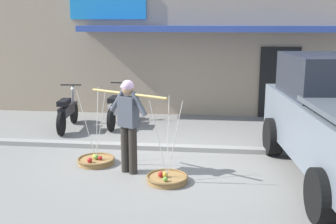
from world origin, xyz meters
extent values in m
plane|color=gray|center=(0.00, 0.00, 0.00)|extent=(90.00, 90.00, 0.00)
cube|color=gray|center=(0.00, 0.70, 0.05)|extent=(20.00, 0.24, 0.10)
cylinder|color=#2D2823|center=(-0.39, -0.68, 0.43)|extent=(0.15, 0.15, 0.86)
cylinder|color=#2D2823|center=(-0.23, -0.76, 0.43)|extent=(0.15, 0.15, 0.86)
cube|color=#474C56|center=(-0.31, -0.72, 1.13)|extent=(0.39, 0.33, 0.54)
sphere|color=tan|center=(-0.31, -0.72, 1.53)|extent=(0.21, 0.21, 0.21)
sphere|color=#D1A8CC|center=(-0.31, -0.72, 1.58)|extent=(0.22, 0.22, 0.22)
cylinder|color=#474C56|center=(-0.52, -0.61, 1.30)|extent=(0.34, 0.23, 0.43)
cylinder|color=#474C56|center=(-0.10, -0.83, 1.30)|extent=(0.34, 0.23, 0.43)
cylinder|color=tan|center=(-0.31, -0.72, 1.45)|extent=(1.49, 0.80, 0.04)
cylinder|color=#9E7542|center=(-1.04, -0.34, 0.04)|extent=(0.68, 0.68, 0.09)
torus|color=brown|center=(-1.04, -0.34, 0.10)|extent=(0.72, 0.72, 0.05)
sphere|color=gold|center=(-1.08, -0.31, 0.14)|extent=(0.10, 0.10, 0.10)
sphere|color=#B3211C|center=(-0.95, -0.37, 0.13)|extent=(0.08, 0.08, 0.08)
sphere|color=#69A33E|center=(-1.04, -0.35, 0.14)|extent=(0.10, 0.10, 0.10)
sphere|color=red|center=(-1.11, -0.54, 0.14)|extent=(0.10, 0.10, 0.10)
cylinder|color=silver|center=(-1.04, -0.18, 0.77)|extent=(0.01, 0.32, 1.36)
cylinder|color=silver|center=(-1.18, -0.42, 0.77)|extent=(0.28, 0.17, 1.36)
cylinder|color=silver|center=(-0.91, -0.42, 0.77)|extent=(0.28, 0.17, 1.36)
cylinder|color=#9E7542|center=(0.42, -1.10, 0.04)|extent=(0.68, 0.68, 0.09)
torus|color=brown|center=(0.42, -1.10, 0.10)|extent=(0.72, 0.72, 0.05)
sphere|color=#AB1F1B|center=(0.32, -1.11, 0.14)|extent=(0.10, 0.10, 0.10)
sphere|color=gold|center=(0.38, -1.11, 0.14)|extent=(0.09, 0.09, 0.09)
sphere|color=#71AE42|center=(0.42, -1.30, 0.13)|extent=(0.08, 0.08, 0.08)
cylinder|color=silver|center=(0.42, -0.94, 0.77)|extent=(0.01, 0.32, 1.36)
cylinder|color=silver|center=(0.29, -1.17, 0.77)|extent=(0.28, 0.17, 1.36)
cylinder|color=silver|center=(0.56, -1.17, 0.77)|extent=(0.28, 0.17, 1.36)
cylinder|color=black|center=(-2.56, 2.77, 0.29)|extent=(0.13, 0.58, 0.58)
cylinder|color=black|center=(-2.45, 1.53, 0.29)|extent=(0.13, 0.58, 0.58)
cube|color=black|center=(-2.56, 2.77, 0.55)|extent=(0.16, 0.29, 0.06)
cube|color=black|center=(-2.49, 2.05, 0.51)|extent=(0.28, 0.91, 0.24)
cube|color=black|center=(-2.48, 1.87, 0.75)|extent=(0.27, 0.58, 0.12)
cylinder|color=slate|center=(-2.55, 2.67, 0.68)|extent=(0.09, 0.30, 0.76)
cylinder|color=black|center=(-2.54, 2.59, 1.07)|extent=(0.54, 0.08, 0.04)
sphere|color=silver|center=(-2.56, 2.75, 0.93)|extent=(0.11, 0.11, 0.11)
cylinder|color=black|center=(-1.34, 3.30, 0.29)|extent=(0.09, 0.58, 0.58)
cylinder|color=black|center=(-1.35, 2.06, 0.29)|extent=(0.09, 0.58, 0.58)
cube|color=silver|center=(-1.34, 3.30, 0.55)|extent=(0.14, 0.28, 0.06)
cube|color=silver|center=(-1.34, 2.58, 0.51)|extent=(0.21, 0.90, 0.24)
cube|color=black|center=(-1.35, 2.40, 0.75)|extent=(0.23, 0.56, 0.12)
cylinder|color=slate|center=(-1.34, 3.20, 0.68)|extent=(0.06, 0.30, 0.76)
cylinder|color=black|center=(-1.34, 3.12, 1.07)|extent=(0.54, 0.04, 0.04)
sphere|color=silver|center=(-1.34, 3.28, 0.93)|extent=(0.11, 0.11, 0.11)
cylinder|color=black|center=(2.40, 0.65, 0.38)|extent=(0.33, 0.78, 0.76)
cylinder|color=black|center=(2.67, -2.26, 0.38)|extent=(0.33, 0.78, 0.76)
cube|color=silver|center=(3.27, 1.64, 0.50)|extent=(0.44, 0.06, 0.12)
cube|color=tan|center=(1.05, 6.60, 2.10)|extent=(13.00, 5.00, 4.20)
cube|color=#334CA3|center=(1.05, 3.60, 2.50)|extent=(7.15, 1.00, 0.16)
cube|color=#1E84D1|center=(-1.87, 4.05, 3.20)|extent=(2.20, 0.08, 0.90)
cube|color=black|center=(3.00, 4.08, 1.00)|extent=(1.10, 0.06, 2.00)
camera|label=1|loc=(1.19, -7.60, 2.68)|focal=43.58mm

